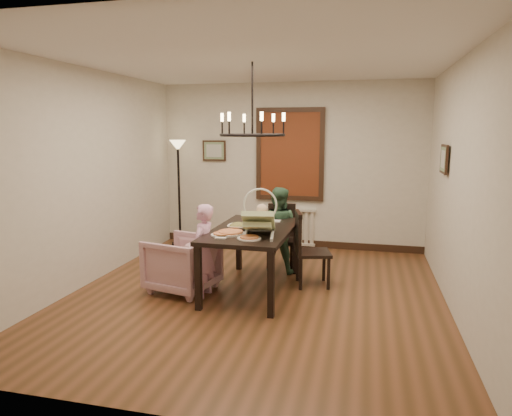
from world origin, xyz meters
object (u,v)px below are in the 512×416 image
at_px(baby_bouncer, 259,220).
at_px(chair_far, 281,236).
at_px(drinking_glass, 262,221).
at_px(seated_man, 278,237).
at_px(chair_right, 313,248).
at_px(dining_table, 253,235).
at_px(floor_lamp, 179,194).
at_px(elderly_woman, 203,259).
at_px(armchair, 182,264).

bearing_deg(baby_bouncer, chair_far, 80.43).
bearing_deg(chair_far, drinking_glass, -101.63).
bearing_deg(drinking_glass, seated_man, 84.34).
bearing_deg(chair_right, dining_table, 101.88).
bearing_deg(seated_man, baby_bouncer, 96.45).
xyz_separation_m(baby_bouncer, floor_lamp, (-1.98, 2.32, -0.09)).
height_order(chair_right, baby_bouncer, baby_bouncer).
relative_size(dining_table, seated_man, 1.70).
bearing_deg(floor_lamp, chair_right, -32.37).
height_order(chair_far, seated_man, seated_man).
height_order(dining_table, elderly_woman, elderly_woman).
xyz_separation_m(elderly_woman, baby_bouncer, (0.70, -0.00, 0.51)).
xyz_separation_m(dining_table, drinking_glass, (0.09, 0.15, 0.16)).
height_order(chair_right, elderly_woman, chair_right).
bearing_deg(seated_man, chair_right, 145.28).
distance_m(elderly_woman, seated_man, 1.38).
bearing_deg(elderly_woman, chair_right, 122.94).
bearing_deg(elderly_woman, chair_far, 156.66).
bearing_deg(baby_bouncer, seated_man, 80.79).
distance_m(armchair, drinking_glass, 1.14).
height_order(baby_bouncer, floor_lamp, floor_lamp).
height_order(dining_table, seated_man, seated_man).
distance_m(chair_far, elderly_woman, 1.56).
distance_m(dining_table, elderly_woman, 0.68).
relative_size(chair_right, elderly_woman, 1.04).
distance_m(elderly_woman, drinking_glass, 0.89).
height_order(seated_man, baby_bouncer, baby_bouncer).
distance_m(dining_table, baby_bouncer, 0.48).
relative_size(chair_far, floor_lamp, 0.52).
xyz_separation_m(chair_far, baby_bouncer, (-0.00, -1.40, 0.52)).
bearing_deg(drinking_glass, armchair, -158.43).
bearing_deg(elderly_woman, armchair, -107.43).
xyz_separation_m(elderly_woman, floor_lamp, (-1.29, 2.32, 0.43)).
distance_m(seated_man, baby_bouncer, 1.29).
xyz_separation_m(elderly_woman, seated_man, (0.69, 1.20, 0.03)).
bearing_deg(baby_bouncer, chair_right, 42.68).
relative_size(armchair, elderly_woman, 0.82).
height_order(elderly_woman, baby_bouncer, baby_bouncer).
relative_size(armchair, seated_man, 0.76).
height_order(dining_table, floor_lamp, floor_lamp).
bearing_deg(armchair, dining_table, 117.89).
relative_size(chair_right, armchair, 1.28).
bearing_deg(armchair, baby_bouncer, 96.03).
xyz_separation_m(seated_man, baby_bouncer, (0.01, -1.20, 0.48)).
height_order(seated_man, floor_lamp, floor_lamp).
bearing_deg(drinking_glass, chair_far, 85.07).
relative_size(armchair, drinking_glass, 5.40).
xyz_separation_m(dining_table, chair_right, (0.72, 0.36, -0.22)).
distance_m(dining_table, seated_man, 0.89).
xyz_separation_m(chair_right, elderly_woman, (-1.25, -0.71, -0.02)).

